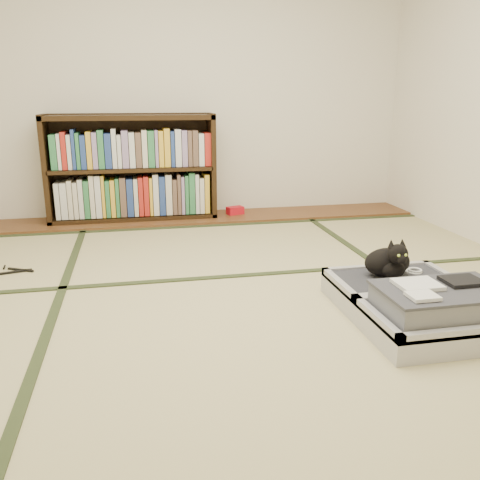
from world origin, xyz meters
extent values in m
plane|color=tan|center=(0.00, 0.00, 0.00)|extent=(4.50, 4.50, 0.00)
cube|color=brown|center=(0.00, 2.00, 0.01)|extent=(4.00, 0.50, 0.02)
cube|color=red|center=(0.35, 2.03, 0.06)|extent=(0.17, 0.13, 0.07)
plane|color=silver|center=(0.00, 2.25, 1.20)|extent=(4.00, 0.00, 4.00)
cube|color=#2D381E|center=(-1.00, 0.00, 0.00)|extent=(0.05, 4.50, 0.01)
cube|color=#2D381E|center=(1.00, 0.00, 0.00)|extent=(0.05, 4.50, 0.01)
cube|color=#2D381E|center=(0.00, 0.40, 0.00)|extent=(4.00, 0.05, 0.01)
cube|color=#2D381E|center=(0.00, 1.70, 0.00)|extent=(4.00, 0.05, 0.01)
cube|color=black|center=(-1.28, 2.07, 0.47)|extent=(0.04, 0.34, 0.94)
cube|color=black|center=(0.14, 2.07, 0.47)|extent=(0.04, 0.34, 0.94)
cube|color=black|center=(-0.57, 2.07, 0.03)|extent=(1.47, 0.34, 0.04)
cube|color=black|center=(-0.57, 2.07, 0.91)|extent=(1.47, 0.34, 0.04)
cube|color=black|center=(-0.57, 2.07, 0.47)|extent=(1.40, 0.34, 0.03)
cube|color=black|center=(-0.57, 2.23, 0.47)|extent=(1.47, 0.02, 0.94)
cube|color=gray|center=(-0.57, 2.05, 0.25)|extent=(1.32, 0.23, 0.40)
cube|color=gray|center=(-0.57, 2.05, 0.66)|extent=(1.32, 0.23, 0.36)
cube|color=#B1B0B5|center=(0.80, -0.60, 0.06)|extent=(0.66, 0.44, 0.12)
cube|color=#2F3037|center=(0.80, -0.60, 0.09)|extent=(0.59, 0.37, 0.09)
cube|color=#B1B0B5|center=(0.80, -0.81, 0.12)|extent=(0.66, 0.04, 0.04)
cube|color=#B1B0B5|center=(0.80, -0.40, 0.12)|extent=(0.66, 0.04, 0.04)
cube|color=#B1B0B5|center=(0.49, -0.60, 0.12)|extent=(0.04, 0.44, 0.04)
cube|color=#B1B0B5|center=(0.80, -0.16, 0.06)|extent=(0.66, 0.44, 0.12)
cube|color=#2F3037|center=(0.80, -0.16, 0.09)|extent=(0.59, 0.37, 0.09)
cube|color=#B1B0B5|center=(0.80, -0.36, 0.12)|extent=(0.66, 0.04, 0.04)
cube|color=#B1B0B5|center=(0.80, 0.05, 0.12)|extent=(0.66, 0.04, 0.04)
cube|color=#B1B0B5|center=(0.49, -0.16, 0.12)|extent=(0.04, 0.44, 0.04)
cube|color=#B1B0B5|center=(1.12, -0.16, 0.12)|extent=(0.04, 0.44, 0.04)
cylinder|color=black|center=(0.80, -0.38, 0.12)|extent=(0.60, 0.02, 0.02)
cube|color=gray|center=(0.80, -0.60, 0.17)|extent=(0.57, 0.35, 0.12)
cube|color=#3C3C44|center=(0.80, -0.60, 0.23)|extent=(0.59, 0.36, 0.01)
cube|color=silver|center=(0.69, -0.56, 0.25)|extent=(0.20, 0.16, 0.02)
cube|color=black|center=(0.92, -0.56, 0.25)|extent=(0.18, 0.14, 0.02)
cube|color=silver|center=(0.64, -0.69, 0.25)|extent=(0.12, 0.11, 0.02)
cube|color=white|center=(0.61, -0.81, 0.06)|extent=(0.05, 0.01, 0.04)
cube|color=white|center=(0.71, -0.81, 0.05)|extent=(0.04, 0.01, 0.03)
ellipsoid|color=black|center=(0.78, -0.10, 0.21)|extent=(0.26, 0.17, 0.16)
ellipsoid|color=black|center=(0.78, -0.18, 0.19)|extent=(0.13, 0.09, 0.09)
ellipsoid|color=black|center=(0.78, -0.21, 0.29)|extent=(0.11, 0.10, 0.10)
sphere|color=black|center=(0.78, -0.25, 0.27)|extent=(0.05, 0.05, 0.05)
cone|color=black|center=(0.75, -0.19, 0.34)|extent=(0.04, 0.05, 0.05)
cone|color=black|center=(0.81, -0.19, 0.34)|extent=(0.04, 0.05, 0.05)
sphere|color=#A5BF33|center=(0.76, -0.25, 0.29)|extent=(0.02, 0.02, 0.02)
sphere|color=#A5BF33|center=(0.80, -0.25, 0.29)|extent=(0.02, 0.02, 0.02)
cylinder|color=black|center=(0.87, -0.02, 0.15)|extent=(0.16, 0.09, 0.03)
torus|color=white|center=(0.96, -0.08, 0.13)|extent=(0.09, 0.09, 0.01)
torus|color=white|center=(0.97, -0.09, 0.14)|extent=(0.08, 0.08, 0.01)
cube|color=black|center=(-1.30, 0.78, 0.01)|extent=(0.18, 0.11, 0.01)
cylinder|color=black|center=(-1.42, 0.86, 0.01)|extent=(0.02, 0.07, 0.01)
camera|label=1|loc=(-0.55, -2.53, 1.08)|focal=38.00mm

